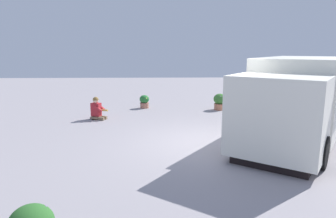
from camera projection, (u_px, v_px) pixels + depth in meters
The scene contains 5 objects.
ground_plane at pixel (208, 143), 8.59m from camera, with size 40.00×40.00×0.00m, color #9B9498.
food_truck at pixel (296, 102), 8.49m from camera, with size 4.80×5.43×2.38m.
person_customer at pixel (97, 111), 11.48m from camera, with size 0.80×0.60×0.86m.
planter_flowering_near at pixel (220, 101), 13.29m from camera, with size 0.55×0.55×0.71m.
planter_flowering_side at pixel (144, 101), 13.66m from camera, with size 0.43×0.43×0.59m.
Camera 1 is at (-1.39, -8.20, 2.63)m, focal length 32.49 mm.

